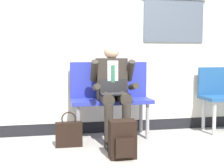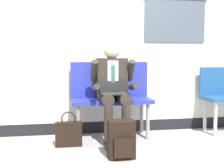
% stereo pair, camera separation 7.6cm
% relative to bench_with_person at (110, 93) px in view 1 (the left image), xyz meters
% --- Properties ---
extents(ground_plane, '(18.00, 18.00, 0.00)m').
position_rel_bench_with_person_xyz_m(ground_plane, '(-0.06, -0.51, -0.59)').
color(ground_plane, '#9E9991').
extents(station_wall, '(5.54, 0.17, 2.68)m').
position_rel_bench_with_person_xyz_m(station_wall, '(-0.05, 0.27, 0.74)').
color(station_wall, beige).
rests_on(station_wall, ground).
extents(bench_with_person, '(1.08, 0.42, 1.02)m').
position_rel_bench_with_person_xyz_m(bench_with_person, '(0.00, 0.00, 0.00)').
color(bench_with_person, '#28339E').
rests_on(bench_with_person, ground).
extents(person_seated, '(0.57, 0.70, 1.28)m').
position_rel_bench_with_person_xyz_m(person_seated, '(-0.00, -0.21, 0.10)').
color(person_seated, '#2D2823').
rests_on(person_seated, ground).
extents(backpack, '(0.28, 0.22, 0.41)m').
position_rel_bench_with_person_xyz_m(backpack, '(-0.03, -0.88, -0.39)').
color(backpack, black).
rests_on(backpack, ground).
extents(handbag, '(0.32, 0.10, 0.43)m').
position_rel_bench_with_person_xyz_m(handbag, '(-0.58, -0.37, -0.43)').
color(handbag, black).
rests_on(handbag, ground).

